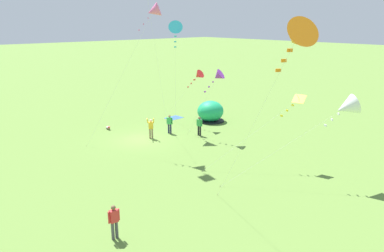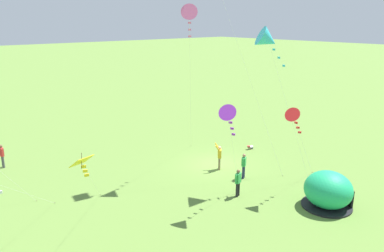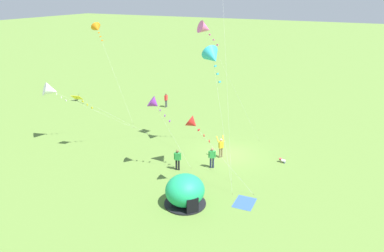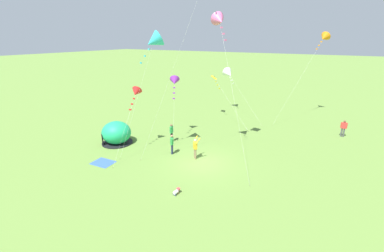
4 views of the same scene
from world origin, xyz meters
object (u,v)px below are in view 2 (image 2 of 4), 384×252
kite_cyan (268,40)px  kite_pink (189,15)px  kite_red (294,117)px  popup_tent (328,190)px  person_watching_sky (238,181)px  toddler_crawling (250,147)px  person_far_back (2,155)px  kite_purple (229,115)px  person_strolling (244,165)px  kite_yellow (83,164)px  person_flying_kite (219,156)px

kite_cyan → kite_pink: bearing=31.7°
kite_red → popup_tent: bearing=-165.6°
person_watching_sky → toddler_crawling: bearing=-54.0°
popup_tent → kite_pink: kite_pink is taller
kite_pink → toddler_crawling: bearing=-85.6°
person_watching_sky → kite_cyan: kite_cyan is taller
person_watching_sky → kite_cyan: 8.59m
popup_tent → kite_red: 4.57m
person_far_back → kite_purple: size_ratio=0.29×
person_strolling → person_far_back: 17.15m
person_watching_sky → kite_yellow: kite_yellow is taller
person_far_back → person_flying_kite: person_flying_kite is taller
person_flying_kite → person_watching_sky: bearing=150.5°
kite_yellow → person_flying_kite: bearing=-72.2°
person_flying_kite → kite_yellow: 12.76m
popup_tent → person_strolling: 5.81m
person_watching_sky → kite_cyan: (0.45, -2.67, 8.15)m
popup_tent → person_watching_sky: 5.10m
kite_yellow → kite_red: 12.04m
person_strolling → person_flying_kite: (2.17, 0.15, 0.03)m
popup_tent → toddler_crawling: 10.26m
person_far_back → kite_cyan: size_ratio=0.17×
kite_cyan → kite_purple: (-1.05, 4.26, -3.69)m
kite_cyan → kite_purple: size_ratio=1.65×
toddler_crawling → popup_tent: bearing=155.9°
kite_pink → kite_red: (-6.57, -2.23, -5.63)m
person_far_back → kite_yellow: size_ratio=0.28×
person_strolling → kite_pink: bearing=35.6°
kite_red → toddler_crawling: bearing=-33.7°
person_far_back → kite_purple: bearing=-151.8°
person_flying_kite → kite_pink: size_ratio=0.17×
popup_tent → person_strolling: bearing=6.3°
kite_cyan → kite_purple: 5.73m
person_far_back → kite_yellow: kite_yellow is taller
person_flying_kite → kite_red: kite_red is taller
popup_tent → kite_purple: size_ratio=0.47×
popup_tent → kite_yellow: 13.61m
popup_tent → kite_pink: 13.30m
toddler_crawling → kite_yellow: 17.95m
toddler_crawling → kite_yellow: bearing=107.2°
kite_red → person_far_back: bearing=36.3°
kite_yellow → person_far_back: bearing=-0.4°
kite_cyan → kite_red: size_ratio=1.81×
toddler_crawling → kite_pink: (-0.54, 6.97, 10.39)m
toddler_crawling → kite_purple: (-5.74, 8.67, 5.25)m
toddler_crawling → kite_purple: 11.65m
person_watching_sky → kite_pink: 10.65m
person_far_back → kite_red: (-16.06, -11.78, 3.98)m
person_strolling → kite_cyan: kite_cyan is taller
kite_pink → kite_red: 8.93m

